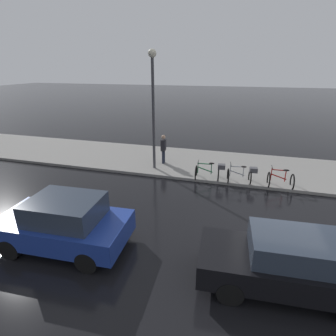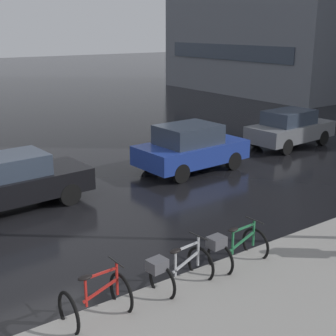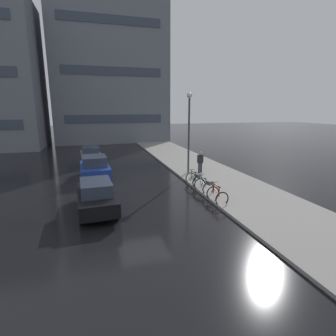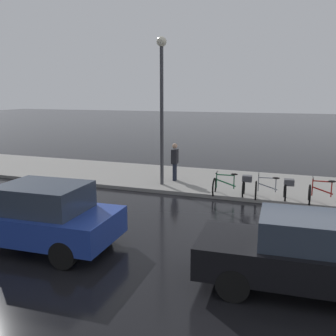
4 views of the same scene
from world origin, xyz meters
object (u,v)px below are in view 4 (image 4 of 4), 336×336
Objects in this scene: pedestrian at (175,161)px; streetlamp at (162,93)px; car_blue at (41,216)px; bicycle_nearest at (325,196)px; bicycle_third at (233,186)px; car_black at (308,254)px; bicycle_second at (274,189)px.

pedestrian is 0.29× the size of streetlamp.
car_blue is at bearing 173.64° from pedestrian.
streetlamp reaches higher than car_blue.
bicycle_nearest is 3.16m from bicycle_third.
car_black is at bearing -144.65° from pedestrian.
bicycle_second is 1.48m from bicycle_third.
car_black is (-6.11, 0.55, 0.37)m from bicycle_nearest.
car_black is at bearing -169.63° from bicycle_second.
streetlamp is at bearing 78.04° from bicycle_third.
bicycle_second is at bearing 10.37° from car_black.
bicycle_second is at bearing -88.87° from bicycle_third.
bicycle_nearest is 0.27× the size of car_blue.
streetlamp is (0.62, 4.53, 3.37)m from bicycle_second.
bicycle_third is 0.24× the size of streetlamp.
car_blue reaches higher than car_black.
streetlamp is at bearing 39.93° from car_black.
car_black is 9.34m from streetlamp.
car_blue is (-0.02, 6.25, 0.04)m from car_black.
bicycle_nearest is 0.62× the size of pedestrian.
streetlamp reaches higher than bicycle_nearest.
pedestrian is at bearing -16.81° from streetlamp.
bicycle_third is at bearing -118.23° from pedestrian.
pedestrian is (7.63, -0.85, 0.16)m from car_blue.
pedestrian is at bearing 35.35° from car_black.
pedestrian is at bearing 71.03° from bicycle_second.
pedestrian reaches higher than car_black.
streetlamp is at bearing 84.00° from bicycle_nearest.
car_black is 0.71× the size of streetlamp.
streetlamp is (6.78, -0.59, 3.03)m from car_blue.
streetlamp is at bearing 82.25° from bicycle_second.
bicycle_second is 8.02m from car_blue.
bicycle_third is 4.59m from streetlamp.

